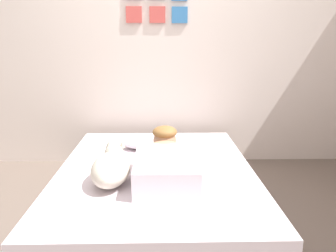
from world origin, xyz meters
The scene contains 8 objects.
ground_plane centered at (0.00, 0.00, 0.00)m, with size 13.41×13.41×0.00m, color #66564C.
back_wall centered at (0.00, 1.43, 1.25)m, with size 4.71×0.12×2.50m.
bed centered at (-0.01, 0.18, 0.18)m, with size 1.50×2.09×0.36m.
pillow centered at (-0.06, 0.68, 0.42)m, with size 0.52×0.32×0.11m, color silver.
person_lying centered at (0.06, 0.05, 0.47)m, with size 0.43×0.92×0.27m.
dog centered at (-0.31, -0.07, 0.47)m, with size 0.26×0.57×0.21m.
coffee_cup centered at (0.13, 0.53, 0.40)m, with size 0.12×0.09×0.07m.
cell_phone centered at (-0.01, 0.25, 0.37)m, with size 0.07×0.14×0.01m, color black.
Camera 1 is at (0.02, -2.33, 1.32)m, focal length 37.50 mm.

